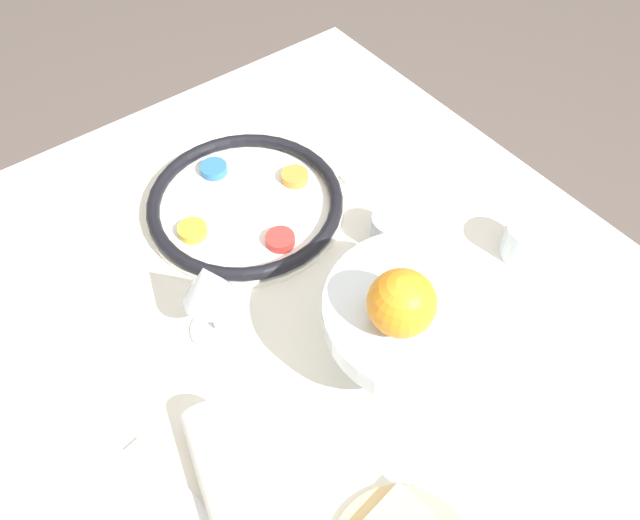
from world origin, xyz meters
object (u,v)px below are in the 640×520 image
(seder_plate, at_px, (246,204))
(orange_fruit, at_px, (402,303))
(cup_mid, at_px, (525,240))
(fruit_stand, at_px, (418,316))
(cup_near, at_px, (392,231))
(wine_glass, at_px, (208,288))
(napkin_roll, at_px, (221,478))

(seder_plate, height_order, orange_fruit, orange_fruit)
(orange_fruit, bearing_deg, cup_mid, 96.64)
(fruit_stand, distance_m, orange_fruit, 0.07)
(orange_fruit, bearing_deg, cup_near, 138.09)
(wine_glass, bearing_deg, seder_plate, 136.79)
(fruit_stand, relative_size, cup_mid, 3.56)
(napkin_roll, bearing_deg, orange_fruit, 88.12)
(napkin_roll, bearing_deg, seder_plate, 143.38)
(wine_glass, bearing_deg, cup_near, 84.50)
(cup_near, height_order, cup_mid, same)
(wine_glass, relative_size, napkin_roll, 0.79)
(orange_fruit, xyz_separation_m, napkin_roll, (-0.01, -0.24, -0.14))
(napkin_roll, xyz_separation_m, cup_near, (-0.15, 0.38, 0.00))
(cup_near, bearing_deg, orange_fruit, -41.91)
(wine_glass, xyz_separation_m, napkin_roll, (0.18, -0.10, -0.07))
(napkin_roll, relative_size, cup_near, 2.74)
(seder_plate, relative_size, orange_fruit, 3.94)
(seder_plate, height_order, fruit_stand, fruit_stand)
(seder_plate, bearing_deg, cup_near, 35.83)
(cup_mid, bearing_deg, cup_near, -132.76)
(cup_near, bearing_deg, wine_glass, -95.50)
(napkin_roll, bearing_deg, cup_near, 111.72)
(orange_fruit, height_order, cup_mid, orange_fruit)
(wine_glass, bearing_deg, fruit_stand, 42.89)
(cup_near, bearing_deg, seder_plate, -144.17)
(orange_fruit, bearing_deg, fruit_stand, 93.98)
(cup_near, bearing_deg, fruit_stand, -34.51)
(seder_plate, distance_m, wine_glass, 0.23)
(napkin_roll, relative_size, cup_mid, 2.74)
(fruit_stand, height_order, cup_mid, fruit_stand)
(seder_plate, relative_size, cup_near, 4.76)
(fruit_stand, height_order, cup_near, fruit_stand)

